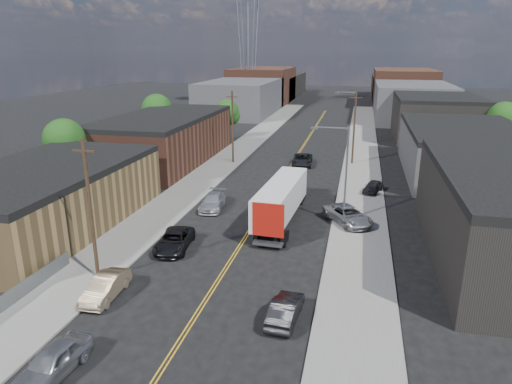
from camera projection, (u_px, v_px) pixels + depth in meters
The scene contains 32 objects.
ground at pixel (304, 145), 76.65m from camera, with size 260.00×260.00×0.00m, color black.
centerline at pixel (291, 166), 62.70m from camera, with size 0.32×120.00×0.01m, color gold.
sidewalk_left at pixel (224, 162), 64.70m from camera, with size 5.00×140.00×0.15m, color slate.
sidewalk_right at pixel (361, 169), 60.66m from camera, with size 5.00×140.00×0.15m, color slate.
warehouse_tan at pixel (45, 197), 40.58m from camera, with size 12.00×22.00×5.60m.
warehouse_brown at pixel (164, 138), 64.61m from camera, with size 12.00×26.00×6.60m.
industrial_right_b at pixel (463, 150), 58.04m from camera, with size 14.00×24.00×6.10m.
industrial_right_c at pixel (435, 116), 81.99m from camera, with size 14.00×22.00×7.60m.
skyline_left_a at pixel (241, 97), 112.24m from camera, with size 16.00×30.00×8.00m, color #38393B.
skyline_right_a at pixel (411, 101), 103.74m from camera, with size 16.00×30.00×8.00m, color #38393B.
skyline_left_b at pixel (263, 85), 135.18m from camera, with size 16.00×26.00×10.00m, color #4F2B1F.
skyline_right_b at pixel (403, 88), 126.68m from camera, with size 16.00×26.00×10.00m, color #4F2B1F.
skyline_left_c at pixel (275, 86), 154.23m from camera, with size 16.00×40.00×7.00m, color black.
skyline_right_c at pixel (398, 88), 145.73m from camera, with size 16.00×40.00×7.00m, color black.
streetlight_near at pixel (342, 167), 40.89m from camera, with size 3.39×0.25×9.00m.
streetlight_far at pixel (352, 114), 73.44m from camera, with size 3.39×0.25×9.00m.
utility_pole_left_near at pixel (91, 211), 30.36m from camera, with size 1.60×0.26×10.00m.
utility_pole_left_far at pixel (233, 127), 62.90m from camera, with size 1.60×0.26×10.00m.
utility_pole_right at pixel (354, 128), 62.21m from camera, with size 1.60×0.26×10.00m.
tree_left_near at pixel (65, 142), 52.29m from camera, with size 4.85×4.76×7.91m.
tree_left_mid at pixel (157, 112), 75.44m from camera, with size 5.10×5.04×8.37m.
tree_left_far at pixel (227, 113), 80.10m from camera, with size 4.35×4.20×6.97m.
tree_right_far at pixel (504, 120), 68.71m from camera, with size 4.85×4.76×7.91m.
semi_truck at pixel (284, 196), 42.84m from camera, with size 3.26×15.17×3.94m.
car_left_a at pixel (53, 362), 22.36m from camera, with size 1.83×4.55×1.55m, color #9A9C9F.
car_left_b at pixel (106, 287), 29.44m from camera, with size 1.56×4.47×1.47m, color #826E55.
car_left_c at pixel (174, 241), 36.58m from camera, with size 2.41×5.23×1.45m, color black.
car_left_d at pixel (213, 201), 45.88m from camera, with size 2.09×5.14×1.49m, color #B9BABE.
car_right_oncoming at pixel (285, 310), 26.95m from camera, with size 1.50×4.31×1.42m, color black.
car_right_lot_a at pixel (348, 215), 41.62m from camera, with size 2.57×5.57×1.55m, color gray.
car_right_lot_c at pixel (373, 187), 50.64m from camera, with size 1.51×3.76×1.28m, color black.
car_ahead_truck at pixel (302, 160), 62.87m from camera, with size 2.59×5.61×1.56m, color black.
Camera 1 is at (8.92, -15.41, 15.45)m, focal length 32.00 mm.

